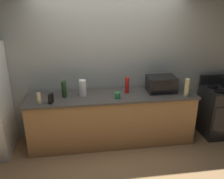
% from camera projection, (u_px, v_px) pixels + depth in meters
% --- Properties ---
extents(ground_plane, '(8.00, 8.00, 0.00)m').
position_uv_depth(ground_plane, '(115.00, 154.00, 3.95)').
color(ground_plane, '#A87F51').
extents(back_wall, '(6.40, 0.10, 2.70)m').
position_uv_depth(back_wall, '(109.00, 63.00, 4.21)').
color(back_wall, '#9EA399').
rests_on(back_wall, ground_plane).
extents(counter_run, '(2.84, 0.64, 0.90)m').
position_uv_depth(counter_run, '(112.00, 119.00, 4.16)').
color(counter_run, '#B27F4C').
rests_on(counter_run, ground_plane).
extents(stove_range, '(0.60, 0.61, 1.08)m').
position_uv_depth(stove_range, '(219.00, 111.00, 4.42)').
color(stove_range, black).
rests_on(stove_range, ground_plane).
extents(microwave, '(0.48, 0.35, 0.27)m').
position_uv_depth(microwave, '(161.00, 84.00, 4.11)').
color(microwave, black).
rests_on(microwave, counter_run).
extents(paper_towel_roll, '(0.12, 0.12, 0.27)m').
position_uv_depth(paper_towel_roll, '(83.00, 88.00, 3.93)').
color(paper_towel_roll, white).
rests_on(paper_towel_roll, counter_run).
extents(cordless_phone, '(0.08, 0.12, 0.15)m').
position_uv_depth(cordless_phone, '(51.00, 98.00, 3.67)').
color(cordless_phone, black).
rests_on(cordless_phone, counter_run).
extents(bottle_hot_sauce, '(0.07, 0.07, 0.28)m').
position_uv_depth(bottle_hot_sauce, '(127.00, 85.00, 4.04)').
color(bottle_hot_sauce, red).
rests_on(bottle_hot_sauce, counter_run).
extents(bottle_vinegar, '(0.07, 0.07, 0.30)m').
position_uv_depth(bottle_vinegar, '(187.00, 87.00, 3.92)').
color(bottle_vinegar, beige).
rests_on(bottle_vinegar, counter_run).
extents(bottle_hand_soap, '(0.06, 0.06, 0.18)m').
position_uv_depth(bottle_hand_soap, '(39.00, 98.00, 3.64)').
color(bottle_hand_soap, beige).
rests_on(bottle_hand_soap, counter_run).
extents(bottle_wine, '(0.08, 0.08, 0.27)m').
position_uv_depth(bottle_wine, '(64.00, 89.00, 3.87)').
color(bottle_wine, '#1E3F19').
rests_on(bottle_wine, counter_run).
extents(mug_green, '(0.09, 0.09, 0.10)m').
position_uv_depth(mug_green, '(118.00, 95.00, 3.85)').
color(mug_green, '#2D8C47').
rests_on(mug_green, counter_run).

